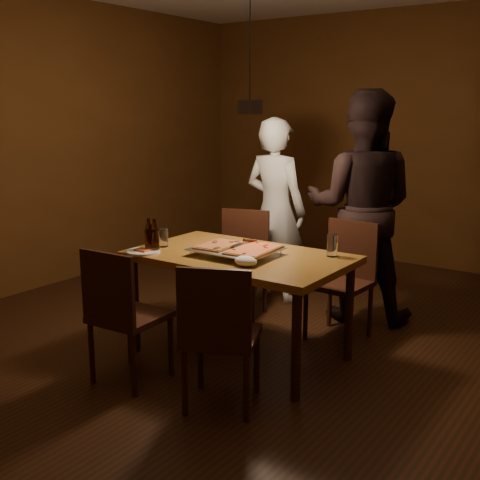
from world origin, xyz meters
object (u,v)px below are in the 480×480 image
Objects in this scene: chair_far_left at (242,253)px; chair_near_left at (120,304)px; pendant_lamp at (250,105)px; plate_slice at (143,251)px; chair_far_right at (345,268)px; chair_near_right at (218,324)px; beer_bottle_b at (155,235)px; pizza_tray at (236,252)px; beer_bottle_a at (149,235)px; diner_dark at (361,207)px; diner_white at (275,211)px; dining_table at (240,264)px.

chair_far_left is 1.08× the size of chair_near_left.
plate_slice is at bearing -129.33° from pendant_lamp.
chair_far_left is 0.94m from chair_far_right.
chair_far_right is 0.87× the size of chair_near_right.
chair_near_left is 1.64m from pendant_lamp.
pizza_tray is at bearing 25.63° from beer_bottle_b.
beer_bottle_a and beer_bottle_b have the same top height.
chair_far_left is 1.08× the size of chair_far_right.
chair_far_right is 2.05× the size of beer_bottle_b.
diner_dark is at bearing 60.08° from plate_slice.
chair_near_left is at bearing -71.20° from beer_bottle_b.
chair_far_left is 2.21× the size of beer_bottle_a.
pizza_tray is at bearing 56.98° from diner_dark.
diner_white reaches higher than chair_near_right.
diner_dark is at bearing 66.60° from chair_near_right.
chair_near_left is 2.03× the size of plate_slice.
pizza_tray is 2.33× the size of beer_bottle_b.
dining_table is at bearing 107.41° from chair_far_left.
chair_near_left is 0.72m from chair_near_right.
plate_slice is at bearing 134.07° from chair_near_right.
chair_far_left is at bearing 120.13° from pizza_tray.
chair_near_right is (0.37, -0.74, -0.14)m from dining_table.
chair_near_right is at bearing -24.92° from beer_bottle_a.
pizza_tray is 1.03m from pendant_lamp.
chair_far_right is at bearing 46.40° from pendant_lamp.
pendant_lamp reaches higher than plate_slice.
pizza_tray is at bearing -99.50° from dining_table.
beer_bottle_b is at bearing 42.62° from diner_dark.
chair_far_left is 0.59m from diner_white.
diner_dark is at bearing 59.43° from beer_bottle_a.
chair_far_right is 1.78m from chair_near_left.
beer_bottle_a is 0.12m from plate_slice.
chair_far_right is at bearing 83.36° from diner_dark.
dining_table is 0.69m from plate_slice.
chair_far_right is 1.48m from beer_bottle_b.
pendant_lamp is at bearing 50.67° from plate_slice.
beer_bottle_b is (-0.52, -0.25, 0.09)m from pizza_tray.
beer_bottle_a is 0.13× the size of diner_dark.
chair_far_right is at bearing 61.03° from chair_near_left.
pendant_lamp is (-0.52, -0.55, 1.22)m from chair_far_right.
plate_slice is (-0.05, -0.07, -0.11)m from beer_bottle_b.
beer_bottle_b reaches higher than chair_far_left.
diner_dark reaches higher than chair_far_right.
dining_table is 0.79× the size of diner_dark.
chair_far_left is at bearing 85.89° from plate_slice.
diner_white is 0.84m from diner_dark.
chair_near_right is at bearing 103.69° from chair_far_left.
chair_near_right is (0.72, 0.07, 0.00)m from chair_near_left.
chair_far_right is 1.55m from plate_slice.
chair_near_left is at bearing -63.18° from plate_slice.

